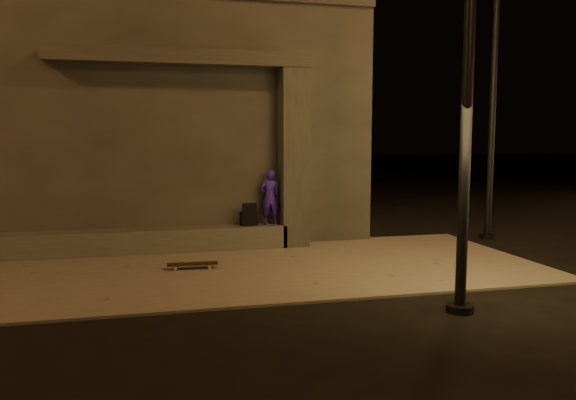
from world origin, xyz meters
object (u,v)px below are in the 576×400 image
object	(u,v)px
skateboard	(192,264)
column	(294,158)
skateboarder	(270,197)
backpack	(249,217)

from	to	relation	value
skateboard	column	bearing A→B (deg)	38.85
column	skateboarder	distance (m)	0.93
skateboarder	skateboard	size ratio (longest dim) A/B	1.31
column	backpack	world-z (taller)	column
column	backpack	bearing A→B (deg)	-180.00
skateboarder	backpack	world-z (taller)	skateboarder
skateboarder	skateboard	bearing A→B (deg)	45.99
backpack	skateboard	xyz separation A→B (m)	(-1.26, -1.64, -0.53)
skateboarder	column	bearing A→B (deg)	-178.00
backpack	skateboard	distance (m)	2.14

